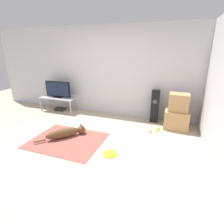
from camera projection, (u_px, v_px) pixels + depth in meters
ground_plane at (74, 145)px, 3.72m from camera, size 12.00×12.00×0.00m
wall_back at (109, 72)px, 5.13m from camera, size 8.00×0.06×2.55m
area_rug at (67, 140)px, 3.89m from camera, size 1.56×1.25×0.01m
dog at (67, 133)px, 3.99m from camera, size 0.82×0.91×0.25m
frisbee at (110, 154)px, 3.37m from camera, size 0.27×0.27×0.03m
cardboard_box_lower at (176, 120)px, 4.40m from camera, size 0.58×0.44×0.47m
cardboard_box_upper at (179, 102)px, 4.25m from camera, size 0.46×0.35×0.43m
floor_speaker at (155, 106)px, 4.76m from camera, size 0.20×0.20×0.89m
tv_stand at (59, 99)px, 5.62m from camera, size 1.18×0.49×0.45m
tv at (58, 90)px, 5.52m from camera, size 0.88×0.20×0.51m
tennis_ball_by_boxes at (150, 131)px, 4.27m from camera, size 0.07×0.07×0.07m
tennis_ball_near_speaker at (157, 130)px, 4.32m from camera, size 0.07×0.07×0.07m
tennis_ball_loose_on_carpet at (158, 128)px, 4.42m from camera, size 0.07×0.07×0.07m
game_console at (60, 109)px, 5.79m from camera, size 0.33×0.24×0.07m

